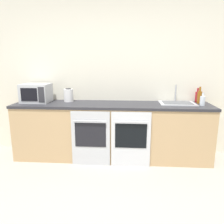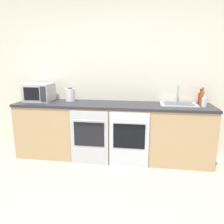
{
  "view_description": "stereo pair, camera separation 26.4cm",
  "coord_description": "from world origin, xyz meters",
  "px_view_note": "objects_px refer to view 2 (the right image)",
  "views": [
    {
      "loc": [
        0.25,
        -1.58,
        1.56
      ],
      "look_at": [
        0.0,
        1.84,
        0.77
      ],
      "focal_mm": 35.0,
      "sensor_mm": 36.0,
      "label": 1
    },
    {
      "loc": [
        0.52,
        -1.55,
        1.56
      ],
      "look_at": [
        0.0,
        1.84,
        0.77
      ],
      "focal_mm": 35.0,
      "sensor_mm": 36.0,
      "label": 2
    }
  ],
  "objects_px": {
    "microwave": "(39,92)",
    "bottle_clear": "(204,102)",
    "oven_right": "(129,140)",
    "bottle_red": "(200,98)",
    "bottle_amber": "(202,98)",
    "oven_left": "(89,138)",
    "kettle": "(70,95)",
    "sink": "(178,104)"
  },
  "relations": [
    {
      "from": "bottle_clear",
      "to": "bottle_red",
      "type": "bearing_deg",
      "value": 88.23
    },
    {
      "from": "oven_right",
      "to": "microwave",
      "type": "distance_m",
      "value": 1.73
    },
    {
      "from": "oven_left",
      "to": "bottle_red",
      "type": "relative_size",
      "value": 3.61
    },
    {
      "from": "oven_left",
      "to": "bottle_red",
      "type": "bearing_deg",
      "value": 18.63
    },
    {
      "from": "bottle_clear",
      "to": "bottle_amber",
      "type": "bearing_deg",
      "value": 87.72
    },
    {
      "from": "kettle",
      "to": "bottle_clear",
      "type": "bearing_deg",
      "value": -5.23
    },
    {
      "from": "bottle_clear",
      "to": "bottle_red",
      "type": "distance_m",
      "value": 0.29
    },
    {
      "from": "oven_right",
      "to": "bottle_clear",
      "type": "distance_m",
      "value": 1.25
    },
    {
      "from": "microwave",
      "to": "bottle_red",
      "type": "relative_size",
      "value": 1.87
    },
    {
      "from": "microwave",
      "to": "bottle_amber",
      "type": "height_order",
      "value": "microwave"
    },
    {
      "from": "kettle",
      "to": "sink",
      "type": "distance_m",
      "value": 1.79
    },
    {
      "from": "oven_right",
      "to": "bottle_clear",
      "type": "xyz_separation_m",
      "value": [
        1.08,
        0.28,
        0.55
      ]
    },
    {
      "from": "bottle_red",
      "to": "kettle",
      "type": "relative_size",
      "value": 1.06
    },
    {
      "from": "oven_left",
      "to": "oven_right",
      "type": "height_order",
      "value": "same"
    },
    {
      "from": "bottle_clear",
      "to": "kettle",
      "type": "relative_size",
      "value": 0.88
    },
    {
      "from": "kettle",
      "to": "oven_right",
      "type": "bearing_deg",
      "value": -24.54
    },
    {
      "from": "bottle_red",
      "to": "kettle",
      "type": "distance_m",
      "value": 2.14
    },
    {
      "from": "bottle_amber",
      "to": "kettle",
      "type": "xyz_separation_m",
      "value": [
        -2.14,
        0.02,
        0.0
      ]
    },
    {
      "from": "bottle_clear",
      "to": "sink",
      "type": "xyz_separation_m",
      "value": [
        -0.35,
        0.13,
        -0.06
      ]
    },
    {
      "from": "kettle",
      "to": "sink",
      "type": "height_order",
      "value": "sink"
    },
    {
      "from": "oven_left",
      "to": "sink",
      "type": "bearing_deg",
      "value": 17.17
    },
    {
      "from": "oven_left",
      "to": "bottle_clear",
      "type": "bearing_deg",
      "value": 9.53
    },
    {
      "from": "oven_left",
      "to": "kettle",
      "type": "height_order",
      "value": "kettle"
    },
    {
      "from": "oven_left",
      "to": "bottle_red",
      "type": "height_order",
      "value": "bottle_red"
    },
    {
      "from": "bottle_red",
      "to": "kettle",
      "type": "bearing_deg",
      "value": -177.5
    },
    {
      "from": "sink",
      "to": "bottle_clear",
      "type": "bearing_deg",
      "value": -20.55
    },
    {
      "from": "microwave",
      "to": "kettle",
      "type": "relative_size",
      "value": 1.99
    },
    {
      "from": "oven_left",
      "to": "microwave",
      "type": "height_order",
      "value": "microwave"
    },
    {
      "from": "microwave",
      "to": "bottle_amber",
      "type": "distance_m",
      "value": 2.66
    },
    {
      "from": "microwave",
      "to": "bottle_clear",
      "type": "bearing_deg",
      "value": -2.28
    },
    {
      "from": "bottle_clear",
      "to": "bottle_red",
      "type": "xyz_separation_m",
      "value": [
        0.01,
        0.29,
        0.02
      ]
    },
    {
      "from": "bottle_amber",
      "to": "sink",
      "type": "xyz_separation_m",
      "value": [
        -0.36,
        -0.05,
        -0.09
      ]
    },
    {
      "from": "oven_left",
      "to": "kettle",
      "type": "distance_m",
      "value": 0.87
    },
    {
      "from": "oven_left",
      "to": "kettle",
      "type": "bearing_deg",
      "value": 132.88
    },
    {
      "from": "bottle_clear",
      "to": "kettle",
      "type": "xyz_separation_m",
      "value": [
        -2.13,
        0.2,
        0.03
      ]
    },
    {
      "from": "oven_right",
      "to": "bottle_red",
      "type": "xyz_separation_m",
      "value": [
        1.09,
        0.57,
        0.57
      ]
    },
    {
      "from": "oven_left",
      "to": "oven_right",
      "type": "bearing_deg",
      "value": 0.0
    },
    {
      "from": "oven_left",
      "to": "bottle_amber",
      "type": "bearing_deg",
      "value": 15.18
    },
    {
      "from": "bottle_amber",
      "to": "sink",
      "type": "height_order",
      "value": "sink"
    },
    {
      "from": "oven_left",
      "to": "bottle_red",
      "type": "xyz_separation_m",
      "value": [
        1.7,
        0.57,
        0.57
      ]
    },
    {
      "from": "kettle",
      "to": "sink",
      "type": "xyz_separation_m",
      "value": [
        1.78,
        -0.06,
        -0.09
      ]
    },
    {
      "from": "microwave",
      "to": "bottle_clear",
      "type": "relative_size",
      "value": 2.25
    }
  ]
}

